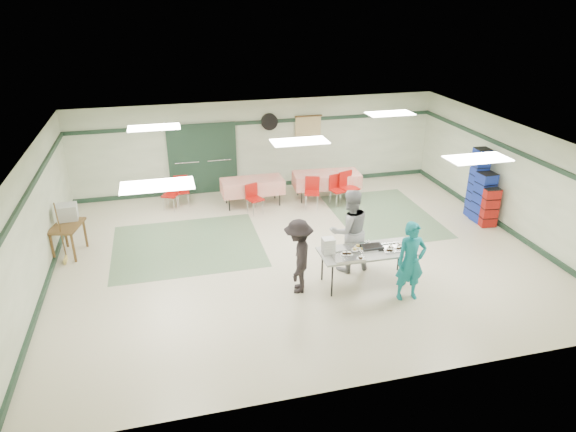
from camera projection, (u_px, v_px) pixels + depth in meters
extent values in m
plane|color=beige|center=(299.00, 252.00, 12.03)|extent=(11.00, 11.00, 0.00)
plane|color=silver|center=(300.00, 141.00, 10.93)|extent=(11.00, 11.00, 0.00)
plane|color=silver|center=(260.00, 145.00, 15.47)|extent=(11.00, 0.00, 11.00)
plane|color=silver|center=(380.00, 311.00, 7.49)|extent=(11.00, 0.00, 11.00)
plane|color=silver|center=(34.00, 225.00, 10.25)|extent=(0.00, 9.00, 9.00)
plane|color=silver|center=(513.00, 179.00, 12.71)|extent=(0.00, 9.00, 9.00)
cube|color=#1C3525|center=(259.00, 122.00, 15.16)|extent=(11.00, 0.06, 0.10)
cube|color=#1C3525|center=(261.00, 185.00, 15.96)|extent=(11.00, 0.06, 0.12)
cube|color=#1C3525|center=(28.00, 192.00, 9.97)|extent=(0.06, 9.00, 0.10)
cube|color=#1C3525|center=(48.00, 280.00, 10.78)|extent=(0.06, 9.00, 0.12)
cube|color=#1C3525|center=(517.00, 152.00, 12.42)|extent=(0.06, 9.00, 0.10)
cube|color=#1C3525|center=(503.00, 226.00, 13.23)|extent=(0.06, 9.00, 0.12)
cube|color=slate|center=(188.00, 245.00, 12.35)|extent=(3.50, 3.00, 0.01)
cube|color=slate|center=(383.00, 215.00, 13.98)|extent=(2.50, 3.50, 0.01)
cube|color=gray|center=(187.00, 160.00, 15.04)|extent=(0.90, 0.06, 2.10)
cube|color=gray|center=(219.00, 158.00, 15.26)|extent=(0.90, 0.06, 2.10)
cube|color=#1C3525|center=(203.00, 159.00, 15.13)|extent=(2.00, 0.03, 2.15)
cylinder|color=black|center=(269.00, 122.00, 15.20)|extent=(0.50, 0.10, 0.50)
cube|color=tan|center=(308.00, 126.00, 15.55)|extent=(0.80, 0.02, 0.60)
cube|color=#ABACA7|center=(368.00, 251.00, 10.50)|extent=(2.02, 0.83, 0.04)
cylinder|color=black|center=(332.00, 281.00, 10.17)|extent=(0.04, 0.04, 0.72)
cylinder|color=black|center=(412.00, 270.00, 10.56)|extent=(0.04, 0.04, 0.72)
cylinder|color=black|center=(322.00, 265.00, 10.75)|extent=(0.04, 0.04, 0.72)
cylinder|color=black|center=(399.00, 255.00, 11.14)|extent=(0.04, 0.04, 0.72)
cube|color=silver|center=(395.00, 248.00, 10.55)|extent=(0.54, 0.41, 0.02)
cube|color=silver|center=(360.00, 248.00, 10.56)|extent=(0.60, 0.46, 0.02)
cube|color=silver|center=(348.00, 257.00, 10.21)|extent=(0.61, 0.46, 0.02)
cube|color=black|center=(372.00, 247.00, 10.53)|extent=(0.44, 0.27, 0.08)
cube|color=white|center=(328.00, 246.00, 10.32)|extent=(0.24, 0.22, 0.33)
imported|color=#137A85|center=(411.00, 261.00, 9.95)|extent=(0.62, 0.42, 1.64)
imported|color=gray|center=(349.00, 231.00, 10.96)|extent=(0.96, 0.77, 1.86)
imported|color=black|center=(298.00, 256.00, 10.22)|extent=(0.87, 1.14, 1.56)
cube|color=red|center=(327.00, 174.00, 14.90)|extent=(1.98, 0.99, 0.05)
cube|color=red|center=(326.00, 180.00, 14.98)|extent=(1.98, 1.01, 0.40)
cylinder|color=black|center=(302.00, 191.00, 14.65)|extent=(0.04, 0.04, 0.72)
cylinder|color=black|center=(356.00, 188.00, 14.89)|extent=(0.04, 0.04, 0.72)
cylinder|color=black|center=(298.00, 184.00, 15.23)|extent=(0.04, 0.04, 0.72)
cylinder|color=black|center=(350.00, 181.00, 15.47)|extent=(0.04, 0.04, 0.72)
cube|color=red|center=(252.00, 180.00, 14.41)|extent=(1.74, 0.78, 0.05)
cube|color=red|center=(252.00, 186.00, 14.49)|extent=(1.74, 0.80, 0.40)
cylinder|color=black|center=(229.00, 199.00, 14.14)|extent=(0.04, 0.04, 0.72)
cylinder|color=black|center=(280.00, 194.00, 14.48)|extent=(0.04, 0.04, 0.72)
cylinder|color=black|center=(226.00, 191.00, 14.65)|extent=(0.04, 0.04, 0.72)
cylinder|color=black|center=(275.00, 187.00, 14.99)|extent=(0.04, 0.04, 0.72)
cube|color=#B3140E|center=(339.00, 190.00, 14.48)|extent=(0.50, 0.50, 0.04)
cube|color=#B3140E|center=(335.00, 181.00, 14.54)|extent=(0.41, 0.14, 0.41)
cylinder|color=silver|center=(337.00, 201.00, 14.37)|extent=(0.02, 0.02, 0.43)
cylinder|color=silver|center=(346.00, 199.00, 14.52)|extent=(0.02, 0.02, 0.43)
cylinder|color=silver|center=(330.00, 197.00, 14.63)|extent=(0.02, 0.02, 0.43)
cylinder|color=silver|center=(340.00, 195.00, 14.78)|extent=(0.02, 0.02, 0.43)
cube|color=#B3140E|center=(312.00, 193.00, 14.30)|extent=(0.51, 0.51, 0.04)
cube|color=#B3140E|center=(312.00, 183.00, 14.38)|extent=(0.40, 0.16, 0.41)
cylinder|color=silver|center=(306.00, 203.00, 14.26)|extent=(0.02, 0.02, 0.43)
cylinder|color=silver|center=(318.00, 203.00, 14.24)|extent=(0.02, 0.02, 0.43)
cylinder|color=silver|center=(306.00, 198.00, 14.56)|extent=(0.02, 0.02, 0.43)
cylinder|color=silver|center=(318.00, 199.00, 14.54)|extent=(0.02, 0.02, 0.43)
cube|color=#B3140E|center=(349.00, 188.00, 14.54)|extent=(0.55, 0.55, 0.04)
cube|color=#B3140E|center=(345.00, 178.00, 14.59)|extent=(0.43, 0.18, 0.44)
cylinder|color=silver|center=(348.00, 200.00, 14.42)|extent=(0.02, 0.02, 0.46)
cylinder|color=silver|center=(358.00, 197.00, 14.59)|extent=(0.02, 0.02, 0.46)
cylinder|color=silver|center=(340.00, 196.00, 14.69)|extent=(0.02, 0.02, 0.46)
cylinder|color=silver|center=(350.00, 193.00, 14.86)|extent=(0.02, 0.02, 0.46)
cube|color=#B3140E|center=(255.00, 199.00, 13.95)|extent=(0.50, 0.50, 0.04)
cube|color=#B3140E|center=(251.00, 190.00, 13.99)|extent=(0.37, 0.18, 0.38)
cylinder|color=silver|center=(253.00, 210.00, 13.85)|extent=(0.02, 0.02, 0.40)
cylinder|color=silver|center=(263.00, 207.00, 14.01)|extent=(0.02, 0.02, 0.40)
cylinder|color=silver|center=(247.00, 206.00, 14.07)|extent=(0.02, 0.02, 0.40)
cylinder|color=silver|center=(257.00, 204.00, 14.24)|extent=(0.02, 0.02, 0.40)
cube|color=#B3140E|center=(182.00, 191.00, 14.45)|extent=(0.40, 0.40, 0.04)
cube|color=#B3140E|center=(181.00, 182.00, 14.52)|extent=(0.40, 0.04, 0.40)
cylinder|color=silver|center=(177.00, 201.00, 14.37)|extent=(0.02, 0.02, 0.41)
cylinder|color=silver|center=(189.00, 200.00, 14.44)|extent=(0.02, 0.02, 0.41)
cylinder|color=silver|center=(177.00, 197.00, 14.65)|extent=(0.02, 0.02, 0.41)
cylinder|color=silver|center=(188.00, 196.00, 14.72)|extent=(0.02, 0.02, 0.41)
cube|color=#B3140E|center=(170.00, 195.00, 14.20)|extent=(0.53, 0.53, 0.04)
cube|color=#B3140E|center=(172.00, 186.00, 14.27)|extent=(0.37, 0.21, 0.39)
cylinder|color=silver|center=(163.00, 204.00, 14.18)|extent=(0.02, 0.02, 0.41)
cylinder|color=silver|center=(174.00, 205.00, 14.12)|extent=(0.02, 0.02, 0.41)
cylinder|color=silver|center=(168.00, 200.00, 14.46)|extent=(0.02, 0.02, 0.41)
cylinder|color=silver|center=(179.00, 201.00, 14.40)|extent=(0.02, 0.02, 0.41)
cube|color=navy|center=(478.00, 183.00, 13.57)|extent=(0.39, 0.39, 1.90)
cube|color=#A61510|center=(488.00, 207.00, 13.22)|extent=(0.44, 0.44, 1.04)
cube|color=navy|center=(484.00, 197.00, 13.38)|extent=(0.44, 0.44, 1.35)
cube|color=brown|center=(67.00, 226.00, 11.67)|extent=(0.79, 1.02, 0.05)
cube|color=brown|center=(53.00, 248.00, 11.48)|extent=(0.05, 0.05, 0.70)
cube|color=brown|center=(74.00, 248.00, 11.48)|extent=(0.05, 0.05, 0.70)
cube|color=brown|center=(65.00, 233.00, 12.16)|extent=(0.05, 0.05, 0.70)
cube|color=brown|center=(85.00, 233.00, 12.16)|extent=(0.05, 0.05, 0.70)
cube|color=#A9A9A4|center=(67.00, 212.00, 11.88)|extent=(0.48, 0.43, 0.36)
cylinder|color=brown|center=(60.00, 231.00, 11.34)|extent=(0.07, 0.23, 1.44)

